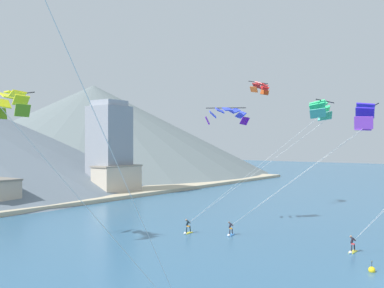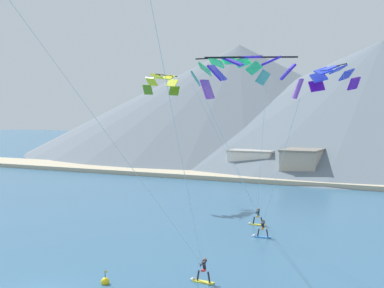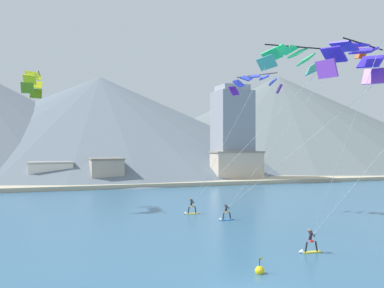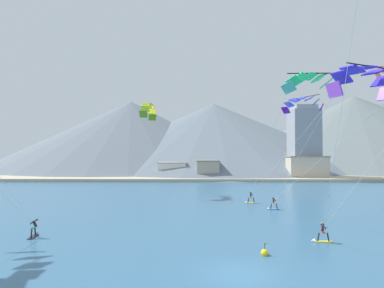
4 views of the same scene
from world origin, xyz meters
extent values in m
cube|color=yellow|center=(7.95, 6.39, 0.04)|extent=(1.46, 0.50, 0.07)
cylinder|color=#231E28|center=(8.34, 6.37, 0.42)|extent=(0.24, 0.13, 0.70)
cylinder|color=#231E28|center=(7.55, 6.41, 0.42)|extent=(0.24, 0.13, 0.70)
cube|color=red|center=(7.95, 6.39, 0.80)|extent=(0.24, 0.30, 0.12)
cylinder|color=#231E28|center=(7.95, 6.47, 1.12)|extent=(0.22, 0.39, 0.60)
cylinder|color=#231E28|center=(8.06, 6.37, 1.29)|extent=(0.10, 0.51, 0.39)
cylinder|color=#231E28|center=(7.83, 6.38, 1.29)|extent=(0.10, 0.51, 0.39)
cylinder|color=black|center=(7.94, 6.19, 1.26)|extent=(0.52, 0.05, 0.03)
sphere|color=#9E7051|center=(7.95, 6.60, 1.49)|extent=(0.21, 0.21, 0.21)
cone|color=white|center=(7.08, 6.43, 0.10)|extent=(0.32, 0.37, 0.36)
cube|color=yellow|center=(5.36, 24.49, 0.04)|extent=(1.47, 0.56, 0.07)
cylinder|color=#14232D|center=(5.76, 24.52, 0.43)|extent=(0.25, 0.14, 0.73)
cylinder|color=#14232D|center=(4.97, 24.45, 0.43)|extent=(0.25, 0.14, 0.73)
cube|color=orange|center=(5.36, 24.49, 0.83)|extent=(0.26, 0.33, 0.12)
cylinder|color=#14232D|center=(5.35, 24.60, 1.16)|extent=(0.26, 0.47, 0.62)
cylinder|color=#14232D|center=(5.48, 24.51, 1.34)|extent=(0.13, 0.53, 0.40)
cylinder|color=#14232D|center=(5.25, 24.49, 1.34)|extent=(0.13, 0.53, 0.40)
cylinder|color=black|center=(5.38, 24.32, 1.31)|extent=(0.52, 0.08, 0.03)
sphere|color=#9E7051|center=(5.34, 24.78, 1.53)|extent=(0.22, 0.22, 0.22)
cone|color=white|center=(4.50, 24.41, 0.10)|extent=(0.33, 0.38, 0.36)
cube|color=#337FDB|center=(7.43, 19.90, 0.04)|extent=(1.50, 0.71, 0.07)
cylinder|color=#231E28|center=(7.82, 19.98, 0.41)|extent=(0.24, 0.15, 0.68)
cylinder|color=#231E28|center=(7.04, 19.83, 0.41)|extent=(0.24, 0.15, 0.68)
cube|color=orange|center=(7.43, 19.90, 0.78)|extent=(0.27, 0.32, 0.12)
cylinder|color=#231E28|center=(7.42, 19.99, 1.10)|extent=(0.27, 0.43, 0.58)
cylinder|color=#231E28|center=(7.54, 19.92, 1.26)|extent=(0.17, 0.50, 0.38)
cylinder|color=#231E28|center=(7.33, 19.87, 1.26)|extent=(0.17, 0.50, 0.38)
cylinder|color=black|center=(7.47, 19.72, 1.23)|extent=(0.52, 0.13, 0.03)
sphere|color=brown|center=(7.39, 20.13, 1.45)|extent=(0.21, 0.21, 0.21)
cone|color=white|center=(6.58, 19.74, 0.10)|extent=(0.36, 0.41, 0.36)
cylinder|color=silver|center=(6.09, -0.24, 8.86)|extent=(3.73, 12.91, 15.22)
cube|color=teal|center=(10.65, 10.10, 13.48)|extent=(0.65, 1.59, 1.05)
cube|color=#30E37E|center=(10.00, 10.12, 14.14)|extent=(0.92, 1.63, 0.94)
cube|color=#30E37E|center=(9.18, 10.05, 14.57)|extent=(1.12, 1.64, 0.73)
cube|color=#30E37E|center=(8.28, 9.91, 14.72)|extent=(1.24, 1.64, 0.44)
cube|color=#30E37E|center=(7.39, 9.70, 14.57)|extent=(1.31, 1.62, 0.73)
cube|color=#30E37E|center=(6.61, 9.44, 14.14)|extent=(1.29, 1.58, 0.94)
cube|color=teal|center=(6.01, 9.17, 13.48)|extent=(1.16, 1.52, 1.05)
cylinder|color=black|center=(8.41, 9.27, 14.86)|extent=(4.92, 0.21, 0.10)
cylinder|color=silver|center=(8.13, 17.20, 7.20)|extent=(5.54, 14.30, 11.79)
cylinder|color=silver|center=(5.59, 16.69, 7.20)|extent=(0.46, 15.31, 11.79)
cube|color=purple|center=(13.88, 7.05, 12.57)|extent=(1.15, 1.76, 1.27)
cube|color=#3924DA|center=(13.32, 6.77, 13.58)|extent=(1.50, 1.88, 1.12)
cube|color=#3924DA|center=(12.41, 6.43, 14.26)|extent=(1.67, 1.96, 0.79)
cube|color=#3924DA|center=(11.29, 6.09, 14.50)|extent=(1.66, 2.00, 0.32)
cube|color=#3924DA|center=(10.17, 5.81, 14.26)|extent=(1.53, 1.98, 0.79)
cube|color=#3924DA|center=(9.21, 5.62, 13.58)|extent=(1.22, 1.93, 1.12)
cube|color=purple|center=(8.58, 5.57, 12.57)|extent=(0.79, 1.83, 1.27)
cylinder|color=black|center=(11.50, 5.35, 14.41)|extent=(5.12, 2.18, 0.10)
cylinder|color=silver|center=(10.73, 13.44, 6.61)|extent=(6.56, 12.60, 10.78)
cylinder|color=silver|center=(7.95, 12.66, 6.61)|extent=(0.99, 14.15, 10.78)
cube|color=#5F901A|center=(-10.68, 37.17, 13.73)|extent=(1.45, 0.56, 1.26)
cube|color=yellow|center=(-10.65, 36.54, 14.74)|extent=(1.50, 0.99, 1.10)
cube|color=yellow|center=(-10.70, 35.57, 15.42)|extent=(1.54, 1.30, 0.76)
cube|color=yellow|center=(-10.83, 34.41, 15.66)|extent=(1.55, 1.42, 0.29)
cube|color=yellow|center=(-11.02, 33.26, 15.42)|extent=(1.54, 1.43, 0.76)
cube|color=yellow|center=(-11.24, 32.31, 14.74)|extent=(1.49, 1.23, 1.10)
cube|color=#5F901A|center=(-11.44, 31.72, 13.73)|extent=(1.43, 0.86, 1.26)
cylinder|color=black|center=(-10.22, 34.32, 15.59)|extent=(0.20, 5.50, 0.10)
cube|color=#C95421|center=(24.87, 26.40, 19.01)|extent=(0.84, 1.38, 1.08)
cube|color=red|center=(25.47, 26.24, 19.64)|extent=(0.95, 1.39, 1.01)
cube|color=red|center=(26.25, 26.16, 20.05)|extent=(0.94, 1.40, 0.83)
cube|color=red|center=(27.12, 26.19, 20.19)|extent=(1.03, 1.39, 0.55)
cube|color=red|center=(27.99, 26.31, 20.05)|extent=(1.16, 1.38, 0.83)
cube|color=red|center=(28.75, 26.52, 19.64)|extent=(1.17, 1.36, 1.01)
cube|color=#C95421|center=(29.31, 26.79, 19.01)|extent=(1.06, 1.33, 1.08)
cylinder|color=black|center=(27.07, 26.76, 20.39)|extent=(4.50, 1.22, 0.10)
cube|color=#5C12AE|center=(10.71, 25.46, 13.52)|extent=(1.57, 1.16, 1.22)
cube|color=blue|center=(11.03, 24.85, 14.29)|extent=(1.71, 1.41, 1.14)
cube|color=blue|center=(11.61, 24.15, 14.80)|extent=(1.73, 1.60, 0.91)
cube|color=blue|center=(12.36, 23.46, 14.97)|extent=(1.68, 1.72, 0.56)
cube|color=blue|center=(13.18, 22.86, 14.80)|extent=(1.54, 1.75, 0.91)
cube|color=blue|center=(13.98, 22.43, 14.29)|extent=(1.30, 1.72, 1.14)
cube|color=#5C12AE|center=(14.64, 22.23, 13.52)|extent=(1.01, 1.61, 1.22)
cylinder|color=black|center=(12.73, 23.91, 15.18)|extent=(2.81, 4.49, 0.10)
sphere|color=yellow|center=(2.35, 3.28, 0.15)|extent=(0.56, 0.56, 0.56)
cylinder|color=black|center=(2.35, 3.28, 0.65)|extent=(0.04, 0.04, 0.44)
cube|color=yellow|center=(2.44, 3.28, 0.83)|extent=(0.18, 0.01, 0.12)
cube|color=#BCAD8E|center=(0.00, 57.26, 0.35)|extent=(180.00, 10.00, 0.70)
cube|color=silver|center=(-8.77, 61.97, 2.00)|extent=(7.52, 4.15, 4.01)
cube|color=#9D9992|center=(-8.77, 61.97, 4.16)|extent=(7.82, 4.32, 0.30)
cube|color=#A89E8E|center=(0.65, 59.37, 2.33)|extent=(5.64, 6.72, 4.66)
cube|color=slate|center=(0.65, 59.37, 4.81)|extent=(5.87, 6.99, 0.30)
cube|color=beige|center=(26.31, 58.74, 2.89)|extent=(9.77, 4.66, 5.78)
cube|color=gray|center=(26.31, 58.74, 5.93)|extent=(10.16, 4.85, 0.30)
cube|color=gray|center=(26.35, 61.08, 9.12)|extent=(7.00, 7.00, 18.24)
cube|color=#979DA8|center=(26.35, 61.08, 18.84)|extent=(5.60, 5.60, 1.20)
cone|color=slate|center=(5.86, 115.20, 14.13)|extent=(127.23, 127.23, 28.26)
cone|color=slate|center=(69.19, 116.57, 15.89)|extent=(126.92, 126.92, 31.77)
camera|label=1|loc=(-34.58, -5.82, 10.57)|focal=40.00mm
camera|label=2|loc=(22.45, -24.72, 11.34)|focal=50.00mm
camera|label=3|loc=(-9.24, -18.87, 7.48)|focal=40.00mm
camera|label=4|loc=(-2.78, -18.73, 7.70)|focal=28.00mm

